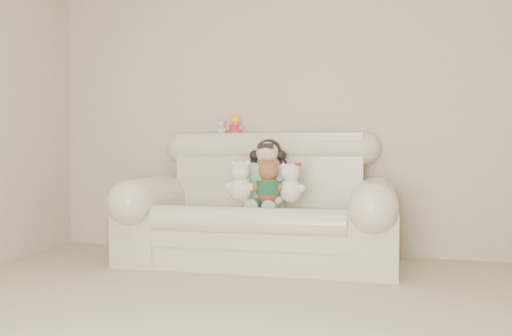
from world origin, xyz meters
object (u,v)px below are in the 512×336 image
at_px(white_cat, 291,178).
at_px(cream_teddy, 241,177).
at_px(seated_child, 268,173).
at_px(sofa, 259,198).
at_px(brown_teddy, 269,177).

relative_size(white_cat, cream_teddy, 0.97).
bearing_deg(seated_child, sofa, -131.49).
xyz_separation_m(brown_teddy, white_cat, (0.16, 0.01, -0.01)).
relative_size(sofa, brown_teddy, 5.61).
height_order(sofa, white_cat, sofa).
bearing_deg(sofa, white_cat, -27.42).
bearing_deg(seated_child, cream_teddy, -134.35).
height_order(brown_teddy, white_cat, brown_teddy).
xyz_separation_m(brown_teddy, cream_teddy, (-0.22, 0.01, -0.00)).
bearing_deg(cream_teddy, white_cat, -6.90).
distance_m(sofa, seated_child, 0.21).
relative_size(sofa, white_cat, 5.91).
relative_size(sofa, seated_child, 3.72).
bearing_deg(brown_teddy, cream_teddy, 156.44).
bearing_deg(white_cat, cream_teddy, -156.07).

